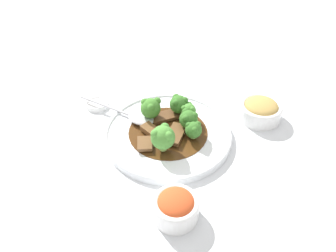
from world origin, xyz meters
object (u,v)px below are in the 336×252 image
object	(u,v)px
main_plate	(168,133)
broccoli_floret_1	(151,108)
beef_strip_0	(176,134)
broccoli_floret_0	(188,119)
broccoli_floret_3	(179,104)
broccoli_floret_2	(188,110)
serving_spoon	(136,117)
sauce_dish	(97,104)
beef_strip_1	(153,132)
broccoli_floret_5	(163,137)
beef_strip_2	(165,116)
broccoli_floret_4	(194,130)
beef_strip_3	(145,144)
side_bowl_kimchi	(176,207)
side_bowl_appetizer	(260,110)

from	to	relation	value
main_plate	broccoli_floret_1	distance (m)	0.08
beef_strip_0	broccoli_floret_0	xyz separation A→B (m)	(0.01, -0.04, 0.03)
broccoli_floret_3	broccoli_floret_2	bearing A→B (deg)	-155.16
beef_strip_0	serving_spoon	world-z (taller)	serving_spoon
broccoli_floret_1	sauce_dish	world-z (taller)	broccoli_floret_1
sauce_dish	beef_strip_1	bearing A→B (deg)	-156.54
beef_strip_1	serving_spoon	bearing A→B (deg)	11.63
main_plate	beef_strip_0	distance (m)	0.03
broccoli_floret_5	broccoli_floret_1	bearing A→B (deg)	-9.53
broccoli_floret_1	broccoli_floret_2	xyz separation A→B (m)	(-0.04, -0.09, -0.01)
sauce_dish	broccoli_floret_1	bearing A→B (deg)	-143.86
beef_strip_2	sauce_dish	xyz separation A→B (m)	(0.15, 0.14, -0.02)
broccoli_floret_4	sauce_dish	bearing A→B (deg)	33.80
main_plate	beef_strip_2	xyz separation A→B (m)	(0.05, -0.02, 0.01)
beef_strip_3	broccoli_floret_5	distance (m)	0.06
side_bowl_kimchi	sauce_dish	distance (m)	0.41
broccoli_floret_1	broccoli_floret_3	bearing A→B (deg)	-98.33
broccoli_floret_2	broccoli_floret_3	distance (m)	0.03
main_plate	beef_strip_2	world-z (taller)	beef_strip_2
broccoli_floret_0	beef_strip_3	bearing A→B (deg)	93.06
broccoli_floret_5	sauce_dish	distance (m)	0.27
beef_strip_1	broccoli_floret_4	world-z (taller)	broccoli_floret_4
side_bowl_appetizer	broccoli_floret_4	bearing A→B (deg)	92.00
broccoli_floret_2	broccoli_floret_0	bearing A→B (deg)	151.84
beef_strip_3	broccoli_floret_0	xyz separation A→B (m)	(0.01, -0.12, 0.03)
broccoli_floret_4	broccoli_floret_2	bearing A→B (deg)	-18.83
beef_strip_3	sauce_dish	world-z (taller)	beef_strip_3
main_plate	beef_strip_0	world-z (taller)	beef_strip_0
broccoli_floret_5	side_bowl_appetizer	world-z (taller)	broccoli_floret_5
broccoli_floret_5	sauce_dish	world-z (taller)	broccoli_floret_5
beef_strip_1	sauce_dish	xyz separation A→B (m)	(0.19, 0.08, -0.02)
broccoli_floret_0	broccoli_floret_3	bearing A→B (deg)	-5.82
beef_strip_3	broccoli_floret_3	size ratio (longest dim) A/B	1.00
beef_strip_0	sauce_dish	size ratio (longest dim) A/B	1.25
beef_strip_2	side_bowl_kimchi	bearing A→B (deg)	158.27
beef_strip_1	side_bowl_appetizer	size ratio (longest dim) A/B	0.63
beef_strip_0	beef_strip_2	xyz separation A→B (m)	(0.07, -0.01, -0.00)
beef_strip_2	broccoli_floret_0	distance (m)	0.08
broccoli_floret_3	serving_spoon	bearing A→B (deg)	73.96
beef_strip_1	side_bowl_kimchi	size ratio (longest dim) A/B	0.77
beef_strip_3	broccoli_floret_2	bearing A→B (deg)	-73.06
beef_strip_3	broccoli_floret_2	xyz separation A→B (m)	(0.04, -0.14, 0.02)
broccoli_floret_0	broccoli_floret_5	bearing A→B (deg)	113.27
beef_strip_0	broccoli_floret_0	world-z (taller)	broccoli_floret_0
main_plate	beef_strip_3	size ratio (longest dim) A/B	5.79
beef_strip_3	broccoli_floret_3	distance (m)	0.15
broccoli_floret_2	serving_spoon	distance (m)	0.13
beef_strip_1	broccoli_floret_0	distance (m)	0.09
beef_strip_3	broccoli_floret_5	bearing A→B (deg)	-132.84
main_plate	beef_strip_1	world-z (taller)	beef_strip_1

